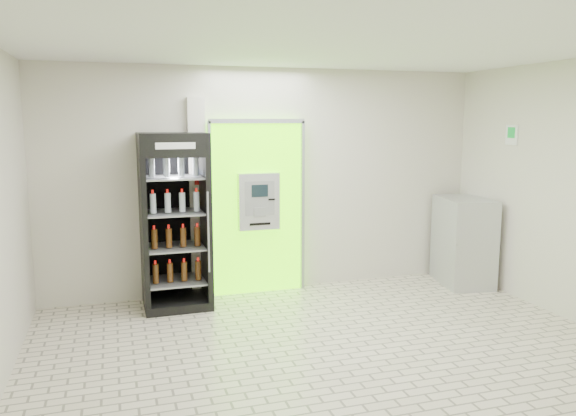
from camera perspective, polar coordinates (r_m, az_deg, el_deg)
name	(u,v)px	position (r m, az deg, el deg)	size (l,w,h in m)	color
ground	(339,360)	(5.68, 5.18, -15.15)	(6.00, 6.00, 0.00)	beige
room_shell	(342,172)	(5.21, 5.46, 3.68)	(6.00, 6.00, 6.00)	beige
atm_assembly	(257,206)	(7.51, -3.17, 0.17)	(1.30, 0.24, 2.33)	#61F900
pillar	(198,199)	(7.37, -9.13, 0.92)	(0.22, 0.11, 2.60)	silver
beverage_cooler	(175,224)	(7.07, -11.44, -1.64)	(0.82, 0.77, 2.16)	black
steel_cabinet	(463,241)	(8.34, 17.39, -3.23)	(0.79, 1.02, 1.23)	#B3B6BB
exit_sign	(512,135)	(7.95, 21.78, 6.92)	(0.02, 0.22, 0.26)	white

